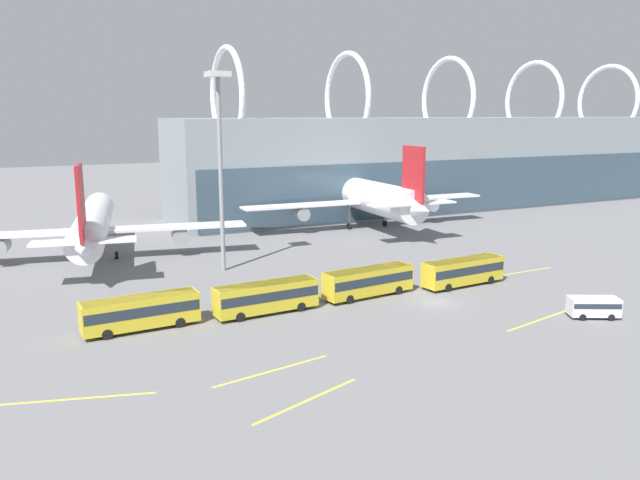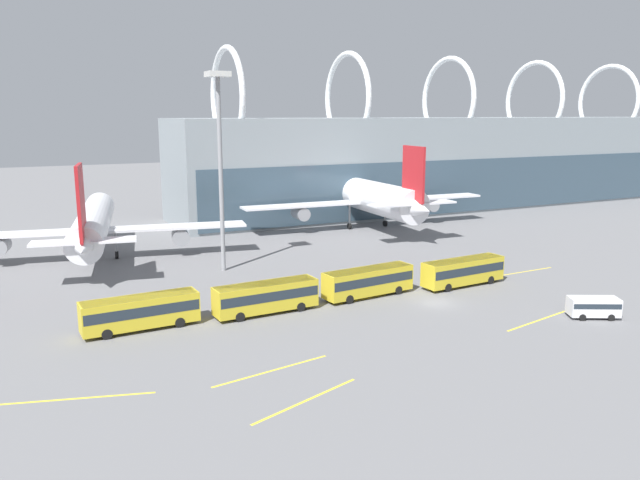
{
  "view_description": "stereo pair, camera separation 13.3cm",
  "coord_description": "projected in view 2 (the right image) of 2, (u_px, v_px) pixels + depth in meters",
  "views": [
    {
      "loc": [
        -41.14,
        -54.06,
        20.63
      ],
      "look_at": [
        -4.78,
        19.59,
        4.0
      ],
      "focal_mm": 35.0,
      "sensor_mm": 36.0,
      "label": 1
    },
    {
      "loc": [
        -41.02,
        -54.12,
        20.63
      ],
      "look_at": [
        -4.78,
        19.59,
        4.0
      ],
      "focal_mm": 35.0,
      "sensor_mm": 36.0,
      "label": 2
    }
  ],
  "objects": [
    {
      "name": "lane_stripe_4",
      "position": [
        527.0,
        271.0,
        83.27
      ],
      "size": [
        9.06,
        0.58,
        0.01
      ],
      "primitive_type": "cube",
      "rotation": [
        0.0,
        0.0,
        0.04
      ],
      "color": "yellow",
      "rests_on": "ground_plane"
    },
    {
      "name": "shuttle_bus_3",
      "position": [
        463.0,
        270.0,
        76.05
      ],
      "size": [
        11.33,
        3.45,
        3.28
      ],
      "rotation": [
        0.0,
        0.0,
        0.07
      ],
      "color": "gold",
      "rests_on": "ground_plane"
    },
    {
      "name": "shuttle_bus_1",
      "position": [
        266.0,
        296.0,
        65.39
      ],
      "size": [
        11.29,
        3.21,
        3.28
      ],
      "rotation": [
        0.0,
        0.0,
        0.05
      ],
      "color": "gold",
      "rests_on": "ground_plane"
    },
    {
      "name": "shuttle_bus_2",
      "position": [
        368.0,
        280.0,
        71.47
      ],
      "size": [
        11.38,
        3.77,
        3.28
      ],
      "rotation": [
        0.0,
        0.0,
        0.1
      ],
      "color": "gold",
      "rests_on": "ground_plane"
    },
    {
      "name": "lane_stripe_3",
      "position": [
        364.0,
        299.0,
        70.77
      ],
      "size": [
        6.55,
        1.04,
        0.01
      ],
      "primitive_type": "cube",
      "rotation": [
        0.0,
        0.0,
        0.12
      ],
      "color": "yellow",
      "rests_on": "ground_plane"
    },
    {
      "name": "service_van_foreground",
      "position": [
        593.0,
        306.0,
        64.07
      ],
      "size": [
        5.4,
        4.16,
        2.12
      ],
      "rotation": [
        0.0,
        0.0,
        2.67
      ],
      "color": "silver",
      "rests_on": "ground_plane"
    },
    {
      "name": "lane_stripe_5",
      "position": [
        76.0,
        399.0,
        46.01
      ],
      "size": [
        11.07,
        3.31,
        0.01
      ],
      "primitive_type": "cube",
      "rotation": [
        0.0,
        0.0,
        -0.27
      ],
      "color": "yellow",
      "rests_on": "ground_plane"
    },
    {
      "name": "lane_stripe_0",
      "position": [
        541.0,
        320.0,
        63.69
      ],
      "size": [
        11.1,
        2.57,
        0.01
      ],
      "primitive_type": "cube",
      "rotation": [
        0.0,
        0.0,
        0.21
      ],
      "color": "yellow",
      "rests_on": "ground_plane"
    },
    {
      "name": "airliner_at_gate_far",
      "position": [
        365.0,
        195.0,
        114.99
      ],
      "size": [
        47.59,
        44.01,
        15.68
      ],
      "rotation": [
        0.0,
        0.0,
        1.52
      ],
      "color": "white",
      "rests_on": "ground_plane"
    },
    {
      "name": "lane_stripe_2",
      "position": [
        272.0,
        371.0,
        51.01
      ],
      "size": [
        10.82,
        2.12,
        0.01
      ],
      "primitive_type": "cube",
      "rotation": [
        0.0,
        0.0,
        0.17
      ],
      "color": "yellow",
      "rests_on": "ground_plane"
    },
    {
      "name": "shuttle_bus_0",
      "position": [
        140.0,
        311.0,
        60.43
      ],
      "size": [
        11.29,
        3.22,
        3.28
      ],
      "rotation": [
        0.0,
        0.0,
        0.05
      ],
      "color": "gold",
      "rests_on": "ground_plane"
    },
    {
      "name": "terminal_building",
      "position": [
        490.0,
        159.0,
        144.85
      ],
      "size": [
        147.57,
        20.89,
        33.03
      ],
      "color": "gray",
      "rests_on": "ground_plane"
    },
    {
      "name": "airliner_at_gate_near",
      "position": [
        93.0,
        225.0,
        89.4
      ],
      "size": [
        43.64,
        40.79,
        14.82
      ],
      "rotation": [
        0.0,
        0.0,
        1.39
      ],
      "color": "white",
      "rests_on": "ground_plane"
    },
    {
      "name": "ground_plane",
      "position": [
        436.0,
        303.0,
        69.43
      ],
      "size": [
        440.0,
        440.0,
        0.0
      ],
      "primitive_type": "plane",
      "color": "slate"
    },
    {
      "name": "lane_stripe_1",
      "position": [
        306.0,
        400.0,
        45.71
      ],
      "size": [
        9.97,
        3.68,
        0.01
      ],
      "primitive_type": "cube",
      "rotation": [
        0.0,
        0.0,
        0.34
      ],
      "color": "yellow",
      "rests_on": "ground_plane"
    },
    {
      "name": "floodlight_mast",
      "position": [
        220.0,
        137.0,
        80.32
      ],
      "size": [
        2.79,
        2.79,
        25.92
      ],
      "color": "gray",
      "rests_on": "ground_plane"
    }
  ]
}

